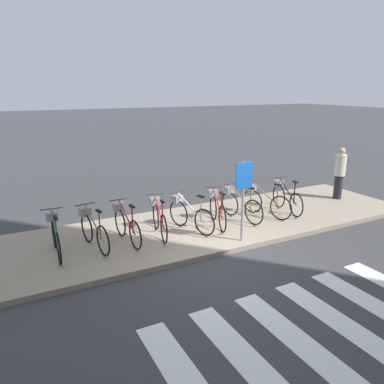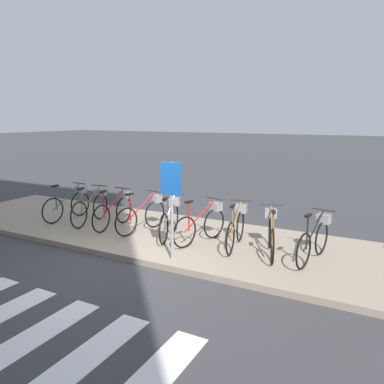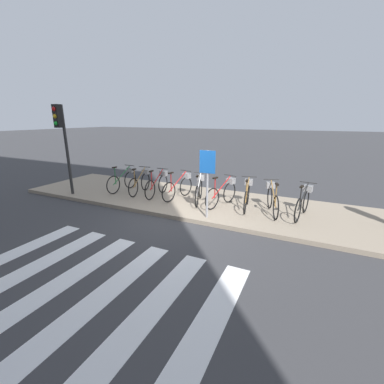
{
  "view_description": "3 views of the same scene",
  "coord_description": "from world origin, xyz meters",
  "px_view_note": "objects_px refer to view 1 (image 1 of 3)",
  "views": [
    {
      "loc": [
        -3.99,
        -6.36,
        3.57
      ],
      "look_at": [
        0.12,
        1.5,
        1.09
      ],
      "focal_mm": 35.0,
      "sensor_mm": 36.0,
      "label": 1
    },
    {
      "loc": [
        4.31,
        -5.49,
        2.78
      ],
      "look_at": [
        0.7,
        1.27,
        1.25
      ],
      "focal_mm": 35.0,
      "sensor_mm": 36.0,
      "label": 2
    },
    {
      "loc": [
        3.31,
        -5.93,
        2.8
      ],
      "look_at": [
        0.04,
        0.91,
        0.61
      ],
      "focal_mm": 24.0,
      "sensor_mm": 36.0,
      "label": 3
    }
  ],
  "objects_px": {
    "parked_bicycle_3": "(159,217)",
    "parked_bicycle_7": "(263,200)",
    "pedestrian": "(340,172)",
    "parked_bicycle_4": "(188,213)",
    "parked_bicycle_0": "(55,235)",
    "parked_bicycle_2": "(126,223)",
    "parked_bicycle_5": "(217,208)",
    "parked_bicycle_1": "(93,229)",
    "sign_post": "(244,188)",
    "parked_bicycle_6": "(239,203)",
    "parked_bicycle_8": "(286,196)"
  },
  "relations": [
    {
      "from": "parked_bicycle_1",
      "to": "parked_bicycle_7",
      "type": "xyz_separation_m",
      "value": [
        4.7,
        -0.03,
        0.0
      ]
    },
    {
      "from": "parked_bicycle_1",
      "to": "parked_bicycle_5",
      "type": "bearing_deg",
      "value": -0.59
    },
    {
      "from": "pedestrian",
      "to": "parked_bicycle_8",
      "type": "bearing_deg",
      "value": -175.47
    },
    {
      "from": "parked_bicycle_2",
      "to": "sign_post",
      "type": "height_order",
      "value": "sign_post"
    },
    {
      "from": "parked_bicycle_3",
      "to": "parked_bicycle_6",
      "type": "bearing_deg",
      "value": 0.28
    },
    {
      "from": "parked_bicycle_2",
      "to": "parked_bicycle_6",
      "type": "bearing_deg",
      "value": 0.88
    },
    {
      "from": "parked_bicycle_0",
      "to": "parked_bicycle_4",
      "type": "xyz_separation_m",
      "value": [
        3.16,
        -0.03,
        0.0
      ]
    },
    {
      "from": "parked_bicycle_3",
      "to": "parked_bicycle_7",
      "type": "relative_size",
      "value": 1.04
    },
    {
      "from": "parked_bicycle_3",
      "to": "sign_post",
      "type": "height_order",
      "value": "sign_post"
    },
    {
      "from": "parked_bicycle_3",
      "to": "parked_bicycle_8",
      "type": "xyz_separation_m",
      "value": [
        3.94,
        -0.02,
        0.0
      ]
    },
    {
      "from": "pedestrian",
      "to": "parked_bicycle_7",
      "type": "bearing_deg",
      "value": -175.96
    },
    {
      "from": "parked_bicycle_2",
      "to": "pedestrian",
      "type": "xyz_separation_m",
      "value": [
        7.12,
        0.2,
        0.43
      ]
    },
    {
      "from": "parked_bicycle_5",
      "to": "sign_post",
      "type": "bearing_deg",
      "value": -92.41
    },
    {
      "from": "parked_bicycle_0",
      "to": "parked_bicycle_4",
      "type": "distance_m",
      "value": 3.16
    },
    {
      "from": "pedestrian",
      "to": "parked_bicycle_0",
      "type": "bearing_deg",
      "value": -178.72
    },
    {
      "from": "parked_bicycle_0",
      "to": "pedestrian",
      "type": "height_order",
      "value": "pedestrian"
    },
    {
      "from": "parked_bicycle_4",
      "to": "parked_bicycle_2",
      "type": "bearing_deg",
      "value": 179.06
    },
    {
      "from": "parked_bicycle_2",
      "to": "parked_bicycle_5",
      "type": "bearing_deg",
      "value": -0.62
    },
    {
      "from": "parked_bicycle_3",
      "to": "parked_bicycle_4",
      "type": "relative_size",
      "value": 1.02
    },
    {
      "from": "parked_bicycle_2",
      "to": "parked_bicycle_8",
      "type": "distance_m",
      "value": 4.78
    },
    {
      "from": "parked_bicycle_7",
      "to": "parked_bicycle_5",
      "type": "bearing_deg",
      "value": -179.92
    },
    {
      "from": "parked_bicycle_3",
      "to": "parked_bicycle_5",
      "type": "distance_m",
      "value": 1.6
    },
    {
      "from": "parked_bicycle_3",
      "to": "parked_bicycle_4",
      "type": "xyz_separation_m",
      "value": [
        0.77,
        -0.06,
        0.0
      ]
    },
    {
      "from": "parked_bicycle_4",
      "to": "parked_bicycle_8",
      "type": "xyz_separation_m",
      "value": [
        3.16,
        0.04,
        0.0
      ]
    },
    {
      "from": "parked_bicycle_6",
      "to": "parked_bicycle_7",
      "type": "xyz_separation_m",
      "value": [
        0.76,
        -0.07,
        0.0
      ]
    },
    {
      "from": "sign_post",
      "to": "parked_bicycle_6",
      "type": "bearing_deg",
      "value": 58.2
    },
    {
      "from": "parked_bicycle_7",
      "to": "parked_bicycle_4",
      "type": "bearing_deg",
      "value": -179.94
    },
    {
      "from": "parked_bicycle_7",
      "to": "pedestrian",
      "type": "height_order",
      "value": "pedestrian"
    },
    {
      "from": "parked_bicycle_5",
      "to": "parked_bicycle_7",
      "type": "relative_size",
      "value": 1.01
    },
    {
      "from": "parked_bicycle_4",
      "to": "parked_bicycle_0",
      "type": "bearing_deg",
      "value": 179.39
    },
    {
      "from": "parked_bicycle_5",
      "to": "sign_post",
      "type": "distance_m",
      "value": 1.48
    },
    {
      "from": "parked_bicycle_1",
      "to": "parked_bicycle_4",
      "type": "bearing_deg",
      "value": -0.8
    },
    {
      "from": "parked_bicycle_4",
      "to": "parked_bicycle_3",
      "type": "bearing_deg",
      "value": 175.24
    },
    {
      "from": "parked_bicycle_1",
      "to": "parked_bicycle_3",
      "type": "xyz_separation_m",
      "value": [
        1.6,
        0.03,
        0.0
      ]
    },
    {
      "from": "parked_bicycle_1",
      "to": "parked_bicycle_6",
      "type": "distance_m",
      "value": 3.94
    },
    {
      "from": "parked_bicycle_2",
      "to": "parked_bicycle_8",
      "type": "xyz_separation_m",
      "value": [
        4.78,
        0.01,
        0.0
      ]
    },
    {
      "from": "parked_bicycle_4",
      "to": "parked_bicycle_6",
      "type": "height_order",
      "value": "same"
    },
    {
      "from": "parked_bicycle_2",
      "to": "parked_bicycle_3",
      "type": "relative_size",
      "value": 1.01
    },
    {
      "from": "pedestrian",
      "to": "parked_bicycle_4",
      "type": "bearing_deg",
      "value": -177.64
    },
    {
      "from": "parked_bicycle_0",
      "to": "parked_bicycle_6",
      "type": "distance_m",
      "value": 4.73
    },
    {
      "from": "parked_bicycle_2",
      "to": "parked_bicycle_7",
      "type": "xyz_separation_m",
      "value": [
        3.94,
        -0.02,
        0.0
      ]
    },
    {
      "from": "parked_bicycle_7",
      "to": "sign_post",
      "type": "height_order",
      "value": "sign_post"
    },
    {
      "from": "parked_bicycle_3",
      "to": "parked_bicycle_7",
      "type": "bearing_deg",
      "value": -1.14
    },
    {
      "from": "parked_bicycle_7",
      "to": "pedestrian",
      "type": "relative_size",
      "value": 0.92
    },
    {
      "from": "parked_bicycle_6",
      "to": "sign_post",
      "type": "height_order",
      "value": "sign_post"
    },
    {
      "from": "parked_bicycle_2",
      "to": "parked_bicycle_6",
      "type": "xyz_separation_m",
      "value": [
        3.19,
        0.05,
        0.0
      ]
    },
    {
      "from": "parked_bicycle_6",
      "to": "parked_bicycle_7",
      "type": "bearing_deg",
      "value": -5.52
    },
    {
      "from": "parked_bicycle_3",
      "to": "parked_bicycle_5",
      "type": "xyz_separation_m",
      "value": [
        1.6,
        -0.06,
        0.0
      ]
    },
    {
      "from": "parked_bicycle_1",
      "to": "sign_post",
      "type": "bearing_deg",
      "value": -21.68
    },
    {
      "from": "parked_bicycle_0",
      "to": "parked_bicycle_1",
      "type": "bearing_deg",
      "value": -0.04
    }
  ]
}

